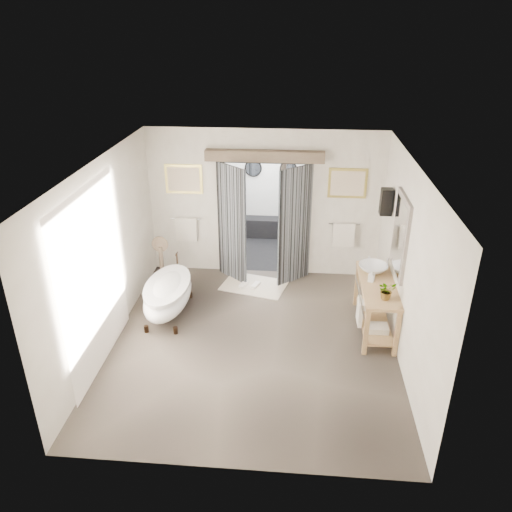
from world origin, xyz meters
name	(u,v)px	position (x,y,z in m)	size (l,w,h in m)	color
ground_plane	(253,342)	(0.00, 0.00, 0.00)	(5.00, 5.00, 0.00)	#605549
room_shell	(249,239)	(-0.04, -0.11, 1.86)	(4.52, 5.02, 2.91)	silver
shower_room	(269,205)	(0.00, 3.99, 0.91)	(2.22, 2.01, 2.51)	black
back_wall_dressing	(264,202)	(0.00, 2.32, 1.56)	(3.82, 0.69, 2.52)	black
clawfoot_tub	(168,294)	(-1.54, 0.72, 0.40)	(0.75, 1.67, 0.82)	black
vanity	(375,302)	(1.95, 0.57, 0.51)	(0.57, 1.60, 0.85)	tan
pedestal_mirror	(162,266)	(-1.89, 1.67, 0.46)	(0.31, 0.20, 1.06)	brown
rug	(254,285)	(-0.15, 1.86, 0.01)	(1.20, 0.80, 0.01)	beige
slippers	(250,285)	(-0.23, 1.82, 0.04)	(0.41, 0.27, 0.05)	white
basin	(373,269)	(1.93, 0.92, 0.93)	(0.49, 0.49, 0.17)	white
plant	(387,290)	(2.02, 0.10, 1.00)	(0.27, 0.23, 0.30)	gray
soap_bottle_a	(372,276)	(1.87, 0.64, 0.95)	(0.09, 0.09, 0.20)	gray
soap_bottle_b	(369,260)	(1.90, 1.25, 0.93)	(0.13, 0.13, 0.16)	gray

